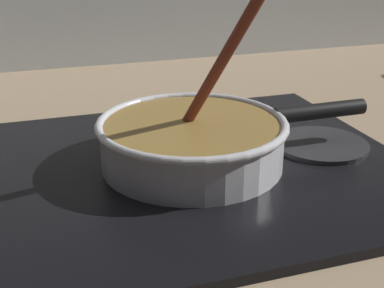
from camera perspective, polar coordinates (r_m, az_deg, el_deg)
The scene contains 5 objects.
ground at distance 0.54m, azimuth -6.18°, elevation -13.85°, with size 2.40×1.60×0.04m, color #9E8466.
hob_plate at distance 0.69m, azimuth 0.00°, elevation -2.64°, with size 0.56×0.48×0.01m, color black.
burner_ring at distance 0.68m, azimuth 0.00°, elevation -1.88°, with size 0.20×0.20×0.01m, color #592D0C.
spare_burner at distance 0.76m, azimuth 13.91°, elevation -0.02°, with size 0.13×0.13×0.01m, color #262628.
cooking_pan at distance 0.67m, azimuth 0.18°, elevation 0.46°, with size 0.38×0.25×0.24m.
Camera 1 is at (-0.08, -0.43, 0.30)m, focal length 48.84 mm.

